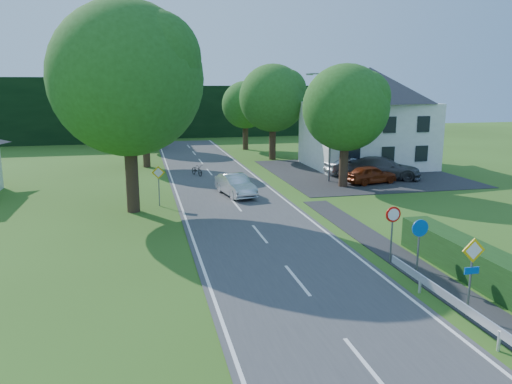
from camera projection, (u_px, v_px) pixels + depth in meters
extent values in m
cube|color=#3D3D40|center=(251.00, 223.00, 26.12)|extent=(7.00, 80.00, 0.04)
cube|color=#252628|center=(359.00, 173.00, 41.14)|extent=(14.00, 16.00, 0.04)
cube|color=white|center=(189.00, 227.00, 25.40)|extent=(0.12, 80.00, 0.01)
cube|color=white|center=(310.00, 219.00, 26.83)|extent=(0.12, 80.00, 0.01)
cube|color=black|center=(236.00, 111.00, 70.96)|extent=(30.00, 5.00, 7.00)
cube|color=silver|center=(367.00, 135.00, 43.85)|extent=(10.00, 8.00, 5.60)
pyramid|color=#242328|center=(369.00, 85.00, 42.95)|extent=(10.60, 8.40, 3.00)
cylinder|color=slate|center=(330.00, 128.00, 36.61)|extent=(0.16, 0.16, 8.00)
cylinder|color=slate|center=(321.00, 74.00, 35.61)|extent=(1.70, 0.10, 0.10)
cube|color=slate|center=(310.00, 74.00, 35.42)|extent=(0.50, 0.18, 0.12)
cylinder|color=slate|center=(470.00, 281.00, 15.39)|extent=(0.07, 0.07, 2.40)
cube|color=yellow|center=(474.00, 250.00, 15.15)|extent=(0.78, 0.04, 0.78)
cube|color=white|center=(474.00, 250.00, 15.15)|extent=(0.57, 0.05, 0.57)
cube|color=#0C52B7|center=(472.00, 271.00, 15.29)|extent=(0.50, 0.04, 0.22)
cylinder|color=slate|center=(418.00, 253.00, 18.27)|extent=(0.07, 0.07, 2.20)
cylinder|color=#0C52B7|center=(420.00, 228.00, 18.04)|extent=(0.64, 0.04, 0.64)
cylinder|color=slate|center=(391.00, 237.00, 20.17)|extent=(0.07, 0.07, 2.20)
cylinder|color=red|center=(393.00, 214.00, 19.94)|extent=(0.64, 0.04, 0.64)
cylinder|color=white|center=(393.00, 215.00, 19.92)|extent=(0.48, 0.04, 0.48)
cylinder|color=slate|center=(159.00, 188.00, 29.66)|extent=(0.07, 0.07, 2.20)
cube|color=yellow|center=(158.00, 173.00, 29.44)|extent=(0.78, 0.04, 0.78)
cube|color=white|center=(158.00, 173.00, 29.44)|extent=(0.57, 0.05, 0.57)
imported|color=silver|center=(236.00, 185.00, 32.44)|extent=(2.21, 4.44, 1.40)
imported|color=black|center=(197.00, 170.00, 39.72)|extent=(1.16, 1.76, 0.87)
imported|color=maroon|center=(371.00, 174.00, 36.44)|extent=(4.15, 2.34, 1.33)
imported|color=#A8A8AD|center=(351.00, 166.00, 40.01)|extent=(4.39, 1.94, 1.40)
imported|color=#46464A|center=(383.00, 168.00, 38.29)|extent=(6.15, 4.41, 1.65)
imported|color=#AFADB5|center=(383.00, 163.00, 41.61)|extent=(5.35, 3.35, 1.38)
imported|color=red|center=(330.00, 160.00, 42.48)|extent=(2.36, 2.38, 1.68)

